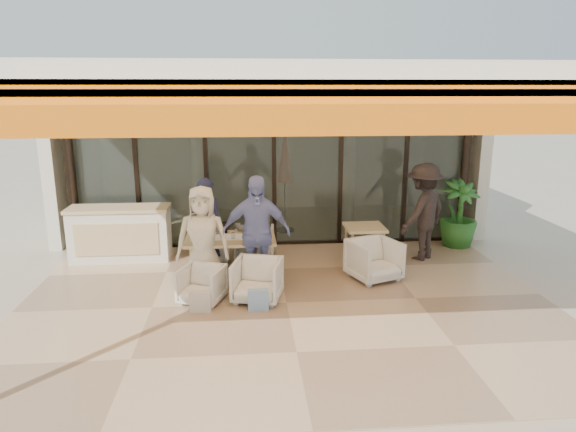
# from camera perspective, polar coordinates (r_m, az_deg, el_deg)

# --- Properties ---
(ground) EXTENTS (70.00, 70.00, 0.00)m
(ground) POSITION_cam_1_polar(r_m,az_deg,el_deg) (7.87, -0.16, -9.77)
(ground) COLOR #C6B293
(ground) RESTS_ON ground
(terrace_floor) EXTENTS (8.00, 6.00, 0.01)m
(terrace_floor) POSITION_cam_1_polar(r_m,az_deg,el_deg) (7.86, -0.16, -9.74)
(terrace_floor) COLOR tan
(terrace_floor) RESTS_ON ground
(terrace_structure) EXTENTS (8.00, 6.00, 3.40)m
(terrace_structure) POSITION_cam_1_polar(r_m,az_deg,el_deg) (6.93, 0.00, 14.65)
(terrace_structure) COLOR silver
(terrace_structure) RESTS_ON ground
(glass_storefront) EXTENTS (8.08, 0.10, 3.20)m
(glass_storefront) POSITION_cam_1_polar(r_m,az_deg,el_deg) (10.31, -1.56, 5.25)
(glass_storefront) COLOR #9EADA3
(glass_storefront) RESTS_ON ground
(interior_block) EXTENTS (9.05, 3.62, 3.52)m
(interior_block) POSITION_cam_1_polar(r_m,az_deg,el_deg) (12.54, -2.19, 9.71)
(interior_block) COLOR silver
(interior_block) RESTS_ON ground
(host_counter) EXTENTS (1.85, 0.65, 1.04)m
(host_counter) POSITION_cam_1_polar(r_m,az_deg,el_deg) (10.10, -18.13, -1.85)
(host_counter) COLOR silver
(host_counter) RESTS_ON ground
(dining_table) EXTENTS (1.50, 0.90, 0.93)m
(dining_table) POSITION_cam_1_polar(r_m,az_deg,el_deg) (8.68, -6.46, -2.73)
(dining_table) COLOR #D1B47F
(dining_table) RESTS_ON ground
(chair_far_left) EXTENTS (0.74, 0.71, 0.63)m
(chair_far_left) POSITION_cam_1_polar(r_m,az_deg,el_deg) (9.71, -8.71, -3.28)
(chair_far_left) COLOR white
(chair_far_left) RESTS_ON ground
(chair_far_right) EXTENTS (0.77, 0.73, 0.72)m
(chair_far_right) POSITION_cam_1_polar(r_m,az_deg,el_deg) (9.67, -3.75, -2.91)
(chair_far_right) COLOR white
(chair_far_right) RESTS_ON ground
(chair_near_left) EXTENTS (0.77, 0.75, 0.63)m
(chair_near_left) POSITION_cam_1_polar(r_m,az_deg,el_deg) (7.92, -9.57, -7.36)
(chair_near_left) COLOR white
(chair_near_left) RESTS_ON ground
(chair_near_right) EXTENTS (0.84, 0.81, 0.72)m
(chair_near_right) POSITION_cam_1_polar(r_m,az_deg,el_deg) (7.87, -3.43, -6.94)
(chair_near_right) COLOR white
(chair_near_right) RESTS_ON ground
(diner_navy) EXTENTS (0.72, 0.60, 1.69)m
(diner_navy) POSITION_cam_1_polar(r_m,az_deg,el_deg) (9.08, -9.03, -1.00)
(diner_navy) COLOR #171934
(diner_navy) RESTS_ON ground
(diner_grey) EXTENTS (0.80, 0.66, 1.52)m
(diner_grey) POSITION_cam_1_polar(r_m,az_deg,el_deg) (9.08, -3.72, -1.42)
(diner_grey) COLOR slate
(diner_grey) RESTS_ON ground
(diner_cream) EXTENTS (0.88, 0.61, 1.71)m
(diner_cream) POSITION_cam_1_polar(r_m,az_deg,el_deg) (8.21, -9.45, -2.57)
(diner_cream) COLOR beige
(diner_cream) RESTS_ON ground
(diner_periwinkle) EXTENTS (1.11, 0.49, 1.87)m
(diner_periwinkle) POSITION_cam_1_polar(r_m,az_deg,el_deg) (8.17, -3.59, -1.92)
(diner_periwinkle) COLOR #7984CA
(diner_periwinkle) RESTS_ON ground
(tote_bag_cream) EXTENTS (0.30, 0.10, 0.34)m
(tote_bag_cream) POSITION_cam_1_polar(r_m,az_deg,el_deg) (7.60, -9.75, -9.47)
(tote_bag_cream) COLOR silver
(tote_bag_cream) RESTS_ON ground
(tote_bag_blue) EXTENTS (0.30, 0.10, 0.34)m
(tote_bag_blue) POSITION_cam_1_polar(r_m,az_deg,el_deg) (7.57, -3.33, -9.37)
(tote_bag_blue) COLOR #99BFD8
(tote_bag_blue) RESTS_ON ground
(side_table) EXTENTS (0.70, 0.70, 0.74)m
(side_table) POSITION_cam_1_polar(r_m,az_deg,el_deg) (9.42, 8.50, -1.74)
(side_table) COLOR #D1B47F
(side_table) RESTS_ON ground
(side_chair) EXTENTS (0.95, 0.93, 0.77)m
(side_chair) POSITION_cam_1_polar(r_m,az_deg,el_deg) (8.80, 9.56, -4.64)
(side_chair) COLOR white
(side_chair) RESTS_ON ground
(standing_woman) EXTENTS (1.36, 1.28, 1.85)m
(standing_woman) POSITION_cam_1_polar(r_m,az_deg,el_deg) (9.90, 14.78, 0.41)
(standing_woman) COLOR black
(standing_woman) RESTS_ON ground
(potted_palm) EXTENTS (0.90, 0.90, 1.39)m
(potted_palm) POSITION_cam_1_polar(r_m,az_deg,el_deg) (10.96, 18.42, 0.22)
(potted_palm) COLOR #1E5919
(potted_palm) RESTS_ON ground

